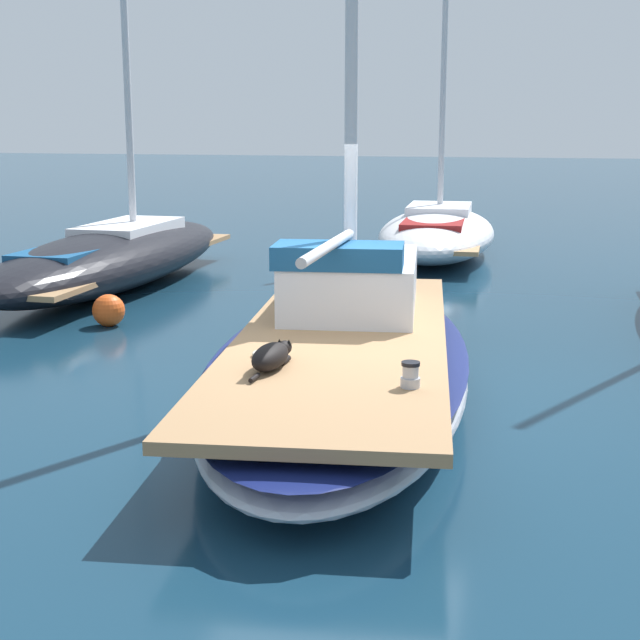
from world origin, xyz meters
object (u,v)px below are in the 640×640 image
(sailboat_main, at_px, (342,365))
(deck_winch, at_px, (410,375))
(dog_black, at_px, (272,356))
(moored_boat_far_astern, at_px, (437,232))
(mooring_buoy, at_px, (109,310))
(coiled_rope, at_px, (270,354))
(moored_boat_port_side, at_px, (114,255))

(sailboat_main, distance_m, deck_winch, 2.00)
(dog_black, xyz_separation_m, moored_boat_far_astern, (0.27, 11.42, -0.26))
(deck_winch, relative_size, mooring_buoy, 0.48)
(sailboat_main, relative_size, coiled_rope, 23.03)
(moored_boat_far_astern, height_order, mooring_buoy, moored_boat_far_astern)
(dog_black, xyz_separation_m, coiled_rope, (-0.13, 0.38, -0.08))
(dog_black, height_order, moored_boat_far_astern, moored_boat_far_astern)
(sailboat_main, height_order, deck_winch, deck_winch)
(deck_winch, bearing_deg, dog_black, 165.88)
(mooring_buoy, bearing_deg, dog_black, -48.93)
(dog_black, height_order, moored_boat_port_side, moored_boat_port_side)
(mooring_buoy, bearing_deg, deck_winch, -42.26)
(sailboat_main, bearing_deg, moored_boat_port_side, 132.98)
(moored_boat_port_side, bearing_deg, dog_black, -55.52)
(sailboat_main, xyz_separation_m, deck_winch, (0.91, -1.73, 0.42))
(coiled_rope, bearing_deg, deck_winch, -26.74)
(dog_black, distance_m, moored_boat_far_astern, 11.43)
(mooring_buoy, bearing_deg, moored_boat_far_astern, 63.96)
(sailboat_main, xyz_separation_m, moored_boat_far_astern, (-0.06, 10.00, 0.17))
(sailboat_main, xyz_separation_m, dog_black, (-0.33, -1.42, 0.43))
(dog_black, distance_m, deck_winch, 1.28)
(sailboat_main, relative_size, moored_boat_port_side, 0.97)
(coiled_rope, relative_size, moored_boat_port_side, 0.04)
(moored_boat_port_side, relative_size, mooring_buoy, 17.41)
(dog_black, relative_size, moored_boat_port_side, 0.12)
(coiled_rope, distance_m, moored_boat_far_astern, 11.05)
(sailboat_main, height_order, dog_black, dog_black)
(moored_boat_far_astern, distance_m, mooring_buoy, 8.37)
(dog_black, bearing_deg, moored_boat_far_astern, 88.64)
(sailboat_main, distance_m, dog_black, 1.52)
(sailboat_main, distance_m, moored_boat_port_side, 7.30)
(coiled_rope, distance_m, mooring_buoy, 4.84)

